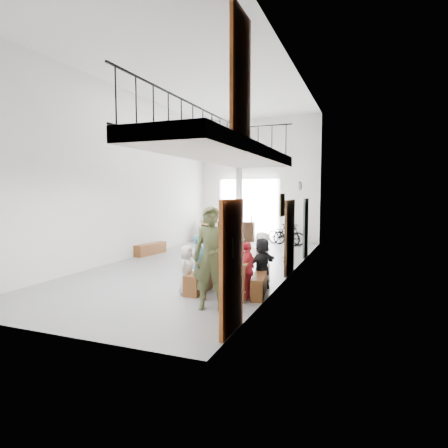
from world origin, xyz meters
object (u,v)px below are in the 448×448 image
at_px(tasting_table, 234,258).
at_px(oak_barrel, 208,231).
at_px(side_bench, 151,249).
at_px(bicycle_near, 284,234).
at_px(serving_counter, 237,231).
at_px(host_standing, 212,258).
at_px(bench_inner, 207,277).

xyz_separation_m(tasting_table, oak_barrel, (-3.93, 7.56, -0.23)).
xyz_separation_m(side_bench, bicycle_near, (3.89, 4.18, 0.24)).
bearing_deg(serving_counter, host_standing, -79.61).
bearing_deg(bicycle_near, host_standing, -149.90).
xyz_separation_m(side_bench, oak_barrel, (0.42, 4.17, 0.28)).
relative_size(oak_barrel, host_standing, 0.49).
bearing_deg(serving_counter, bicycle_near, -17.61).
height_order(oak_barrel, host_standing, host_standing).
height_order(tasting_table, bench_inner, tasting_table).
distance_m(tasting_table, bicycle_near, 7.59).
distance_m(oak_barrel, serving_counter, 1.30).
distance_m(bench_inner, oak_barrel, 8.29).
xyz_separation_m(tasting_table, host_standing, (0.11, -1.56, 0.27)).
relative_size(oak_barrel, bicycle_near, 0.56).
distance_m(tasting_table, host_standing, 1.58).
height_order(side_bench, host_standing, host_standing).
bearing_deg(tasting_table, oak_barrel, 110.99).
bearing_deg(oak_barrel, tasting_table, -62.55).
bearing_deg(tasting_table, host_standing, -92.58).
distance_m(tasting_table, bench_inner, 0.81).
relative_size(side_bench, host_standing, 0.73).
distance_m(bench_inner, side_bench, 5.05).
bearing_deg(tasting_table, bench_inner, 177.85).
bearing_deg(bicycle_near, tasting_table, -149.97).
height_order(side_bench, bicycle_near, bicycle_near).
xyz_separation_m(bench_inner, serving_counter, (-2.07, 8.09, 0.21)).
height_order(serving_counter, bicycle_near, bicycle_near).
bearing_deg(bench_inner, bicycle_near, 86.36).
bearing_deg(bicycle_near, side_bench, 163.65).
relative_size(oak_barrel, serving_counter, 0.57).
bearing_deg(bench_inner, serving_counter, 102.18).
bearing_deg(tasting_table, side_bench, 135.54).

